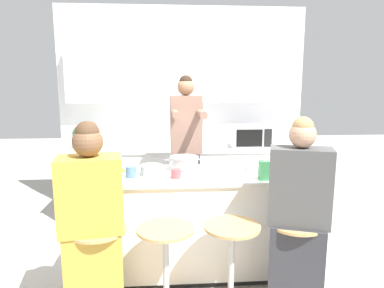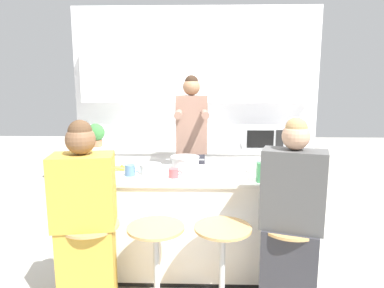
{
  "view_description": "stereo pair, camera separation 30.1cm",
  "coord_description": "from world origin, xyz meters",
  "px_view_note": "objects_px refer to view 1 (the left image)",
  "views": [
    {
      "loc": [
        -0.22,
        -2.9,
        1.7
      ],
      "look_at": [
        0.0,
        0.07,
        1.17
      ],
      "focal_mm": 32.0,
      "sensor_mm": 36.0,
      "label": 1
    },
    {
      "loc": [
        0.08,
        -2.9,
        1.7
      ],
      "look_at": [
        0.0,
        0.07,
        1.17
      ],
      "focal_mm": 32.0,
      "sensor_mm": 36.0,
      "label": 2
    }
  ],
  "objects_px": {
    "bar_stool_rightmost": "(294,259)",
    "cooking_pot": "(184,163)",
    "banana_bunch": "(119,170)",
    "bar_stool_center_left": "(166,266)",
    "fruit_bowl": "(151,170)",
    "potted_plant": "(82,136)",
    "bar_stool_leftmost": "(99,267)",
    "coffee_cup_far": "(176,174)",
    "person_cooking": "(186,160)",
    "coffee_cup_near": "(131,172)",
    "person_seated_near": "(297,227)",
    "kitchen_island": "(193,222)",
    "microwave": "(250,136)",
    "juice_carton": "(264,170)",
    "bar_stool_center_right": "(231,263)",
    "person_wrapped_blanket": "(92,230)"
  },
  "relations": [
    {
      "from": "bar_stool_rightmost",
      "to": "cooking_pot",
      "type": "relative_size",
      "value": 2.0
    },
    {
      "from": "banana_bunch",
      "to": "bar_stool_rightmost",
      "type": "bearing_deg",
      "value": -26.7
    },
    {
      "from": "bar_stool_center_left",
      "to": "fruit_bowl",
      "type": "relative_size",
      "value": 3.68
    },
    {
      "from": "potted_plant",
      "to": "bar_stool_leftmost",
      "type": "bearing_deg",
      "value": -74.29
    },
    {
      "from": "bar_stool_leftmost",
      "to": "coffee_cup_far",
      "type": "bearing_deg",
      "value": 39.16
    },
    {
      "from": "person_cooking",
      "to": "coffee_cup_near",
      "type": "distance_m",
      "value": 0.88
    },
    {
      "from": "person_seated_near",
      "to": "banana_bunch",
      "type": "xyz_separation_m",
      "value": [
        -1.37,
        0.71,
        0.27
      ]
    },
    {
      "from": "kitchen_island",
      "to": "person_cooking",
      "type": "bearing_deg",
      "value": 91.92
    },
    {
      "from": "bar_stool_leftmost",
      "to": "bar_stool_rightmost",
      "type": "bearing_deg",
      "value": 0.18
    },
    {
      "from": "person_seated_near",
      "to": "potted_plant",
      "type": "height_order",
      "value": "person_seated_near"
    },
    {
      "from": "person_cooking",
      "to": "coffee_cup_near",
      "type": "relative_size",
      "value": 14.85
    },
    {
      "from": "coffee_cup_far",
      "to": "microwave",
      "type": "distance_m",
      "value": 1.83
    },
    {
      "from": "microwave",
      "to": "potted_plant",
      "type": "distance_m",
      "value": 2.14
    },
    {
      "from": "fruit_bowl",
      "to": "cooking_pot",
      "type": "bearing_deg",
      "value": 27.46
    },
    {
      "from": "juice_carton",
      "to": "fruit_bowl",
      "type": "bearing_deg",
      "value": 165.83
    },
    {
      "from": "fruit_bowl",
      "to": "coffee_cup_far",
      "type": "xyz_separation_m",
      "value": [
        0.21,
        -0.13,
        -0.0
      ]
    },
    {
      "from": "banana_bunch",
      "to": "microwave",
      "type": "height_order",
      "value": "microwave"
    },
    {
      "from": "fruit_bowl",
      "to": "coffee_cup_near",
      "type": "xyz_separation_m",
      "value": [
        -0.17,
        -0.08,
        0.0
      ]
    },
    {
      "from": "bar_stool_center_right",
      "to": "microwave",
      "type": "bearing_deg",
      "value": 73.07
    },
    {
      "from": "bar_stool_leftmost",
      "to": "banana_bunch",
      "type": "bearing_deg",
      "value": 84.87
    },
    {
      "from": "fruit_bowl",
      "to": "coffee_cup_far",
      "type": "bearing_deg",
      "value": -31.21
    },
    {
      "from": "person_wrapped_blanket",
      "to": "bar_stool_rightmost",
      "type": "bearing_deg",
      "value": -8.22
    },
    {
      "from": "banana_bunch",
      "to": "person_seated_near",
      "type": "bearing_deg",
      "value": -27.49
    },
    {
      "from": "person_cooking",
      "to": "fruit_bowl",
      "type": "height_order",
      "value": "person_cooking"
    },
    {
      "from": "cooking_pot",
      "to": "coffee_cup_far",
      "type": "bearing_deg",
      "value": -106.48
    },
    {
      "from": "person_seated_near",
      "to": "microwave",
      "type": "xyz_separation_m",
      "value": [
        0.13,
        2.01,
        0.36
      ]
    },
    {
      "from": "bar_stool_leftmost",
      "to": "potted_plant",
      "type": "xyz_separation_m",
      "value": [
        -0.57,
        2.04,
        0.65
      ]
    },
    {
      "from": "potted_plant",
      "to": "coffee_cup_near",
      "type": "bearing_deg",
      "value": -63.45
    },
    {
      "from": "bar_stool_rightmost",
      "to": "coffee_cup_near",
      "type": "xyz_separation_m",
      "value": [
        -1.24,
        0.51,
        0.56
      ]
    },
    {
      "from": "potted_plant",
      "to": "juice_carton",
      "type": "bearing_deg",
      "value": -42.22
    },
    {
      "from": "bar_stool_rightmost",
      "to": "potted_plant",
      "type": "bearing_deg",
      "value": 134.56
    },
    {
      "from": "fruit_bowl",
      "to": "kitchen_island",
      "type": "bearing_deg",
      "value": 1.94
    },
    {
      "from": "bar_stool_center_right",
      "to": "potted_plant",
      "type": "bearing_deg",
      "value": 126.66
    },
    {
      "from": "bar_stool_center_left",
      "to": "fruit_bowl",
      "type": "bearing_deg",
      "value": 101.16
    },
    {
      "from": "bar_stool_center_left",
      "to": "person_wrapped_blanket",
      "type": "distance_m",
      "value": 0.58
    },
    {
      "from": "bar_stool_rightmost",
      "to": "banana_bunch",
      "type": "distance_m",
      "value": 1.62
    },
    {
      "from": "bar_stool_leftmost",
      "to": "potted_plant",
      "type": "height_order",
      "value": "potted_plant"
    },
    {
      "from": "bar_stool_center_left",
      "to": "banana_bunch",
      "type": "xyz_separation_m",
      "value": [
        -0.41,
        0.71,
        0.54
      ]
    },
    {
      "from": "bar_stool_center_left",
      "to": "potted_plant",
      "type": "height_order",
      "value": "potted_plant"
    },
    {
      "from": "banana_bunch",
      "to": "potted_plant",
      "type": "xyz_separation_m",
      "value": [
        -0.64,
        1.35,
        0.11
      ]
    },
    {
      "from": "juice_carton",
      "to": "potted_plant",
      "type": "xyz_separation_m",
      "value": [
        -1.85,
        1.68,
        0.05
      ]
    },
    {
      "from": "bar_stool_leftmost",
      "to": "coffee_cup_near",
      "type": "relative_size",
      "value": 5.8
    },
    {
      "from": "bar_stool_center_right",
      "to": "bar_stool_rightmost",
      "type": "height_order",
      "value": "same"
    },
    {
      "from": "coffee_cup_far",
      "to": "potted_plant",
      "type": "bearing_deg",
      "value": 125.85
    },
    {
      "from": "kitchen_island",
      "to": "bar_stool_center_left",
      "type": "relative_size",
      "value": 2.57
    },
    {
      "from": "bar_stool_center_left",
      "to": "bar_stool_rightmost",
      "type": "height_order",
      "value": "same"
    },
    {
      "from": "cooking_pot",
      "to": "bar_stool_rightmost",
      "type": "bearing_deg",
      "value": -43.36
    },
    {
      "from": "person_cooking",
      "to": "fruit_bowl",
      "type": "xyz_separation_m",
      "value": [
        -0.34,
        -0.65,
        0.06
      ]
    },
    {
      "from": "bar_stool_center_right",
      "to": "bar_stool_rightmost",
      "type": "distance_m",
      "value": 0.48
    },
    {
      "from": "bar_stool_center_right",
      "to": "potted_plant",
      "type": "relative_size",
      "value": 2.33
    }
  ]
}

